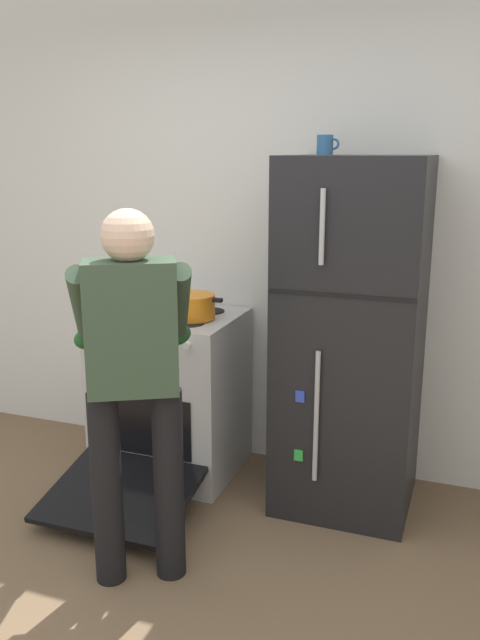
# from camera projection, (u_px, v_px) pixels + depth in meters

# --- Properties ---
(kitchen_wall_back) EXTENTS (6.00, 0.10, 2.70)m
(kitchen_wall_back) POSITION_uv_depth(u_px,v_px,m) (287.00, 235.00, 3.73)
(kitchen_wall_back) COLOR white
(kitchen_wall_back) RESTS_ON ground
(refrigerator) EXTENTS (0.68, 0.72, 1.79)m
(refrigerator) POSITION_uv_depth(u_px,v_px,m) (352.00, 337.00, 3.34)
(refrigerator) COLOR black
(refrigerator) RESTS_ON ground
(stove_range) EXTENTS (0.76, 1.22, 0.93)m
(stove_range) POSITION_uv_depth(u_px,v_px,m) (170.00, 395.00, 3.78)
(stove_range) COLOR silver
(stove_range) RESTS_ON ground
(person_cook) EXTENTS (0.67, 0.73, 1.60)m
(person_cook) POSITION_uv_depth(u_px,v_px,m) (133.00, 365.00, 2.70)
(person_cook) COLOR black
(person_cook) RESTS_ON ground
(red_pot) EXTENTS (0.35, 0.25, 0.13)m
(red_pot) POSITION_uv_depth(u_px,v_px,m) (192.00, 306.00, 3.56)
(red_pot) COLOR orange
(red_pot) RESTS_ON stove_range
(coffee_mug) EXTENTS (0.11, 0.08, 0.10)m
(coffee_mug) POSITION_uv_depth(u_px,v_px,m) (325.00, 145.00, 3.21)
(coffee_mug) COLOR #2D6093
(coffee_mug) RESTS_ON refrigerator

